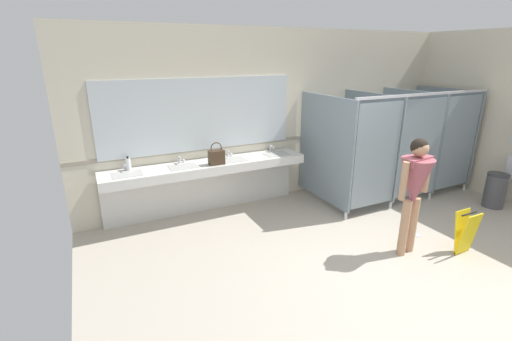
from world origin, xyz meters
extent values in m
cube|color=#B2A899|center=(0.00, 0.00, -0.05)|extent=(7.29, 5.91, 0.10)
cube|color=beige|center=(0.00, 2.71, 1.47)|extent=(7.29, 0.12, 2.94)
cube|color=#9E937F|center=(0.00, 2.65, 1.05)|extent=(7.29, 0.01, 0.06)
cube|color=silver|center=(-1.60, 2.37, 0.82)|extent=(3.23, 0.54, 0.14)
cube|color=silver|center=(-1.60, 2.59, 0.38)|extent=(3.23, 0.08, 0.75)
cube|color=#ADADA8|center=(-2.82, 2.34, 0.84)|extent=(0.42, 0.30, 0.11)
cylinder|color=silver|center=(-2.82, 2.54, 0.95)|extent=(0.04, 0.04, 0.11)
cylinder|color=silver|center=(-2.82, 2.49, 0.99)|extent=(0.03, 0.11, 0.03)
sphere|color=silver|center=(-2.75, 2.55, 0.92)|extent=(0.04, 0.04, 0.04)
cube|color=#ADADA8|center=(-2.01, 2.34, 0.84)|extent=(0.42, 0.30, 0.11)
cylinder|color=silver|center=(-2.01, 2.54, 0.95)|extent=(0.04, 0.04, 0.11)
cylinder|color=silver|center=(-2.01, 2.49, 0.99)|extent=(0.03, 0.11, 0.03)
sphere|color=silver|center=(-1.94, 2.55, 0.92)|extent=(0.04, 0.04, 0.04)
cube|color=#ADADA8|center=(-1.20, 2.34, 0.84)|extent=(0.42, 0.30, 0.11)
cylinder|color=silver|center=(-1.20, 2.54, 0.95)|extent=(0.04, 0.04, 0.11)
cylinder|color=silver|center=(-1.20, 2.49, 0.99)|extent=(0.03, 0.11, 0.03)
sphere|color=silver|center=(-1.13, 2.55, 0.92)|extent=(0.04, 0.04, 0.04)
cube|color=#ADADA8|center=(-0.39, 2.34, 0.84)|extent=(0.42, 0.30, 0.11)
cylinder|color=silver|center=(-0.39, 2.54, 0.95)|extent=(0.04, 0.04, 0.11)
cylinder|color=silver|center=(-0.39, 2.49, 0.99)|extent=(0.03, 0.11, 0.03)
sphere|color=silver|center=(-0.32, 2.55, 0.92)|extent=(0.04, 0.04, 0.04)
cube|color=silver|center=(-1.60, 2.64, 1.61)|extent=(3.13, 0.02, 1.13)
cube|color=gray|center=(0.29, 1.92, 1.00)|extent=(0.03, 1.44, 1.77)
cylinder|color=silver|center=(0.29, 1.26, 0.06)|extent=(0.05, 0.05, 0.12)
cube|color=gray|center=(1.26, 1.92, 1.00)|extent=(0.03, 1.44, 1.77)
cylinder|color=silver|center=(1.26, 1.26, 0.06)|extent=(0.05, 0.05, 0.12)
cube|color=gray|center=(2.22, 1.92, 1.00)|extent=(0.03, 1.44, 1.77)
cylinder|color=silver|center=(2.22, 1.26, 0.06)|extent=(0.05, 0.05, 0.12)
cube|color=gray|center=(3.19, 1.92, 1.00)|extent=(0.03, 1.44, 1.77)
cylinder|color=silver|center=(3.19, 1.26, 0.06)|extent=(0.05, 0.05, 0.12)
cube|color=gray|center=(0.78, 1.23, 1.00)|extent=(0.89, 0.03, 1.67)
cube|color=gray|center=(1.74, 1.23, 1.00)|extent=(0.89, 0.08, 1.67)
cube|color=gray|center=(2.71, 1.23, 1.00)|extent=(0.89, 0.04, 1.67)
cube|color=#B7BABF|center=(1.74, 1.23, 1.91)|extent=(2.96, 0.04, 0.04)
cylinder|color=#47474C|center=(2.90, 0.53, 0.28)|extent=(0.33, 0.33, 0.57)
cylinder|color=#333338|center=(2.90, 0.53, 0.58)|extent=(0.33, 0.33, 0.03)
cylinder|color=tan|center=(0.44, 0.13, 0.38)|extent=(0.11, 0.11, 0.76)
cylinder|color=tan|center=(0.26, 0.11, 0.38)|extent=(0.11, 0.11, 0.76)
cone|color=#994C56|center=(0.35, 0.12, 0.97)|extent=(0.45, 0.45, 0.66)
cube|color=#994C56|center=(0.35, 0.12, 1.27)|extent=(0.43, 0.21, 0.10)
cylinder|color=tan|center=(0.59, 0.15, 1.06)|extent=(0.08, 0.08, 0.49)
cylinder|color=tan|center=(0.12, 0.09, 1.06)|extent=(0.08, 0.08, 0.49)
sphere|color=tan|center=(0.35, 0.12, 1.43)|extent=(0.21, 0.21, 0.21)
sphere|color=black|center=(0.35, 0.13, 1.45)|extent=(0.21, 0.21, 0.21)
cube|color=#3F2D1E|center=(-1.51, 2.23, 1.00)|extent=(0.24, 0.14, 0.22)
torus|color=#3F2D1E|center=(-1.51, 2.23, 1.15)|extent=(0.18, 0.02, 0.18)
cylinder|color=white|center=(-2.76, 2.53, 0.98)|extent=(0.07, 0.07, 0.18)
cylinder|color=black|center=(-2.76, 2.53, 1.09)|extent=(0.03, 0.03, 0.04)
cube|color=yellow|center=(1.02, -0.27, 0.30)|extent=(0.28, 0.10, 0.59)
cube|color=yellow|center=(1.02, -0.18, 0.30)|extent=(0.28, 0.10, 0.59)
cylinder|color=black|center=(1.02, -0.22, 0.57)|extent=(0.28, 0.02, 0.02)
cylinder|color=#B7BABF|center=(0.88, 0.39, 0.00)|extent=(0.14, 0.14, 0.01)
camera|label=1|loc=(-3.26, -2.74, 2.53)|focal=24.87mm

